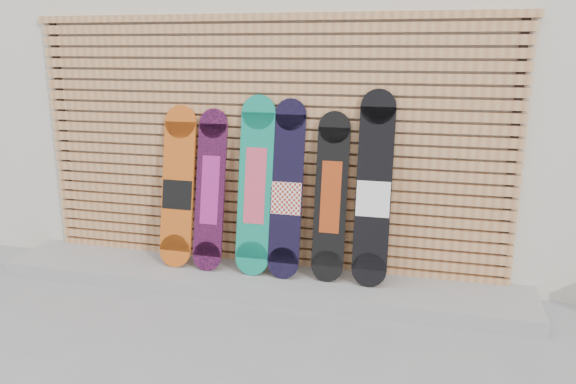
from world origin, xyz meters
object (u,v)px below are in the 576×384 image
at_px(snowboard_2, 255,186).
at_px(snowboard_1, 210,190).
at_px(snowboard_0, 178,188).
at_px(snowboard_4, 331,197).
at_px(snowboard_5, 374,191).
at_px(snowboard_3, 287,191).

bearing_deg(snowboard_2, snowboard_1, -179.61).
relative_size(snowboard_0, snowboard_4, 1.01).
bearing_deg(snowboard_4, snowboard_1, -179.15).
relative_size(snowboard_4, snowboard_5, 0.88).
xyz_separation_m(snowboard_0, snowboard_5, (1.73, 0.00, 0.09)).
distance_m(snowboard_2, snowboard_4, 0.65).
bearing_deg(snowboard_3, snowboard_1, 179.82).
height_order(snowboard_1, snowboard_2, snowboard_2).
bearing_deg(snowboard_2, snowboard_3, -1.03).
xyz_separation_m(snowboard_0, snowboard_4, (1.37, 0.01, 0.00)).
bearing_deg(snowboard_0, snowboard_4, 0.54).
height_order(snowboard_1, snowboard_3, snowboard_3).
height_order(snowboard_0, snowboard_4, snowboard_0).
xyz_separation_m(snowboard_3, snowboard_4, (0.37, 0.02, -0.04)).
xyz_separation_m(snowboard_4, snowboard_5, (0.35, -0.01, 0.08)).
bearing_deg(snowboard_3, snowboard_5, 0.59).
distance_m(snowboard_0, snowboard_4, 1.37).
bearing_deg(snowboard_0, snowboard_3, -0.29).
bearing_deg(snowboard_1, snowboard_5, 0.22).
height_order(snowboard_1, snowboard_5, snowboard_5).
relative_size(snowboard_1, snowboard_4, 0.99).
xyz_separation_m(snowboard_2, snowboard_5, (1.00, 0.00, 0.02)).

